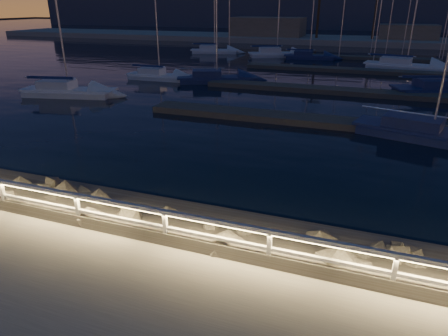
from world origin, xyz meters
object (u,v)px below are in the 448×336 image
at_px(sailboat_e, 158,75).
at_px(guard_rail, 230,232).
at_px(sailboat_i, 275,54).
at_px(sailboat_k, 404,65).
at_px(sailboat_m, 213,50).
at_px(sailboat_a, 67,90).
at_px(sailboat_n, 308,56).
at_px(sailboat_f, 215,78).
at_px(sailboat_c, 428,132).

bearing_deg(sailboat_e, guard_rail, -58.97).
height_order(sailboat_i, sailboat_k, sailboat_k).
bearing_deg(sailboat_k, guard_rail, -87.69).
xyz_separation_m(sailboat_i, sailboat_m, (-9.88, 1.25, -0.03)).
relative_size(sailboat_e, sailboat_m, 0.92).
bearing_deg(sailboat_a, sailboat_e, 58.04).
height_order(sailboat_a, sailboat_k, sailboat_k).
relative_size(sailboat_a, sailboat_e, 1.15).
relative_size(sailboat_k, sailboat_m, 1.25).
height_order(sailboat_m, sailboat_n, sailboat_m).
relative_size(sailboat_a, sailboat_i, 0.95).
height_order(sailboat_f, sailboat_i, sailboat_i).
relative_size(sailboat_f, sailboat_k, 0.83).
distance_m(guard_rail, sailboat_k, 42.75).
distance_m(sailboat_f, sailboat_n, 21.35).
bearing_deg(sailboat_k, sailboat_n, 165.80).
xyz_separation_m(sailboat_f, sailboat_k, (17.30, 15.16, 0.03)).
xyz_separation_m(sailboat_e, sailboat_n, (11.35, 21.14, -0.02)).
bearing_deg(sailboat_k, sailboat_i, 170.39).
height_order(sailboat_c, sailboat_k, sailboat_k).
bearing_deg(sailboat_c, sailboat_f, 160.61).
relative_size(guard_rail, sailboat_n, 3.82).
xyz_separation_m(sailboat_c, sailboat_n, (-11.79, 32.70, -0.03)).
bearing_deg(sailboat_n, sailboat_a, -123.72).
relative_size(sailboat_e, sailboat_k, 0.73).
height_order(sailboat_c, sailboat_e, sailboat_c).
relative_size(sailboat_f, sailboat_m, 1.03).
height_order(guard_rail, sailboat_m, sailboat_m).
distance_m(guard_rail, sailboat_m, 53.55).
bearing_deg(guard_rail, sailboat_e, 122.41).
bearing_deg(sailboat_n, sailboat_k, -32.97).
height_order(sailboat_f, sailboat_n, sailboat_f).
height_order(guard_rail, sailboat_e, sailboat_e).
distance_m(sailboat_e, sailboat_n, 23.99).
distance_m(sailboat_a, sailboat_e, 9.85).
distance_m(sailboat_m, sailboat_n, 14.71).
bearing_deg(sailboat_c, sailboat_n, 125.32).
relative_size(guard_rail, sailboat_m, 3.59).
distance_m(sailboat_a, sailboat_k, 36.32).
bearing_deg(sailboat_m, guard_rail, -83.21).
distance_m(guard_rail, sailboat_c, 16.32).
bearing_deg(sailboat_e, sailboat_m, 96.63).
bearing_deg(sailboat_n, sailboat_c, -78.26).
xyz_separation_m(sailboat_a, sailboat_f, (9.06, 9.82, -0.03)).
distance_m(sailboat_k, sailboat_m, 27.34).
distance_m(sailboat_a, sailboat_c, 26.49).
bearing_deg(sailboat_e, sailboat_n, 60.39).
height_order(sailboat_e, sailboat_m, sailboat_m).
relative_size(sailboat_c, sailboat_k, 0.91).
height_order(sailboat_c, sailboat_n, sailboat_c).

